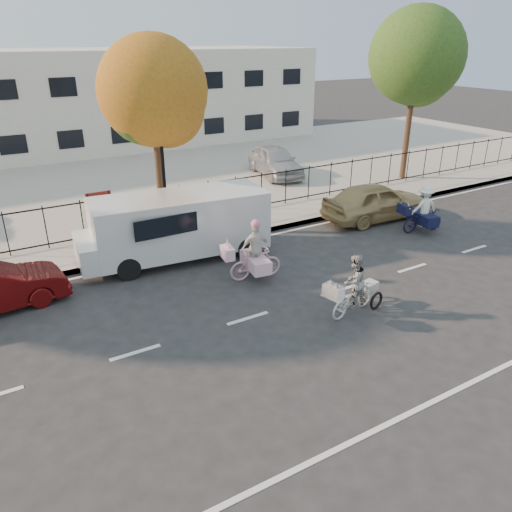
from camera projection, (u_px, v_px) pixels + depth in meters
ground at (248, 318)px, 12.94m from camera, size 120.00×120.00×0.00m
road_markings at (248, 318)px, 12.93m from camera, size 60.00×9.52×0.01m
curb at (173, 250)px, 16.87m from camera, size 60.00×0.10×0.15m
sidewalk at (162, 240)px, 17.70m from camera, size 60.00×2.20×0.15m
parking_lot at (97, 183)px, 24.70m from camera, size 60.00×15.60×0.15m
iron_fence at (150, 210)px, 18.23m from camera, size 58.00×0.06×1.50m
building at (50, 101)px, 31.38m from camera, size 34.00×10.00×6.00m
lamppost at (162, 150)px, 17.26m from camera, size 0.36×0.36×4.33m
street_sign at (100, 207)px, 16.84m from camera, size 0.85×0.06×1.80m
zebra_trike at (353, 291)px, 12.96m from camera, size 1.93×0.97×1.65m
unicorn_bike at (255, 257)px, 14.81m from camera, size 1.89×1.34×1.88m
bull_bike at (423, 214)px, 18.45m from camera, size 1.92×1.34×1.74m
white_van at (177, 224)px, 15.99m from camera, size 6.20×2.60×2.14m
gold_sedan at (376, 201)px, 19.66m from camera, size 4.50×2.02×1.50m
lot_car_d at (275, 161)px, 25.41m from camera, size 2.54×4.59×1.48m
tree_mid at (157, 96)px, 17.11m from camera, size 3.76×3.76×6.89m
tree_east at (417, 61)px, 23.21m from camera, size 4.42×4.42×8.10m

